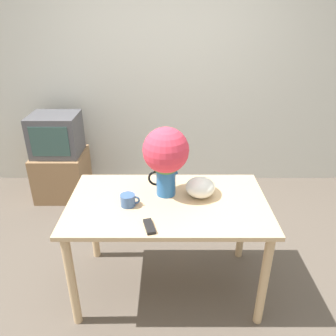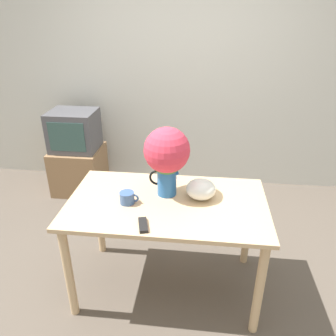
{
  "view_description": "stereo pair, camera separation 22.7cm",
  "coord_description": "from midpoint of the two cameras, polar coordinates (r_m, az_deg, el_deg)",
  "views": [
    {
      "loc": [
        0.01,
        -1.96,
        1.99
      ],
      "look_at": [
        0.01,
        0.07,
        0.98
      ],
      "focal_mm": 35.0,
      "sensor_mm": 36.0,
      "label": 1
    },
    {
      "loc": [
        0.24,
        -1.95,
        1.99
      ],
      "look_at": [
        0.01,
        0.07,
        0.98
      ],
      "focal_mm": 35.0,
      "sensor_mm": 36.0,
      "label": 2
    }
  ],
  "objects": [
    {
      "name": "ground_plane",
      "position": [
        2.79,
        2.1,
        -19.17
      ],
      "size": [
        12.0,
        12.0,
        0.0
      ],
      "primitive_type": "plane",
      "color": "brown"
    },
    {
      "name": "wall_back",
      "position": [
        3.83,
        4.72,
        15.78
      ],
      "size": [
        8.0,
        0.05,
        2.6
      ],
      "color": "silver",
      "rests_on": "ground_plane"
    },
    {
      "name": "table",
      "position": [
        2.34,
        2.63,
        -8.18
      ],
      "size": [
        1.38,
        0.8,
        0.78
      ],
      "color": "tan",
      "rests_on": "ground_plane"
    },
    {
      "name": "flower_vase",
      "position": [
        2.23,
        2.79,
        2.21
      ],
      "size": [
        0.32,
        0.32,
        0.5
      ],
      "color": "#235B9E",
      "rests_on": "table"
    },
    {
      "name": "coffee_mug",
      "position": [
        2.25,
        -4.22,
        -5.26
      ],
      "size": [
        0.13,
        0.1,
        0.08
      ],
      "color": "#385689",
      "rests_on": "table"
    },
    {
      "name": "white_bowl",
      "position": [
        2.31,
        8.56,
        -3.75
      ],
      "size": [
        0.21,
        0.21,
        0.14
      ],
      "color": "silver",
      "rests_on": "table"
    },
    {
      "name": "remote_control",
      "position": [
        2.03,
        -1.14,
        -9.99
      ],
      "size": [
        0.09,
        0.15,
        0.02
      ],
      "color": "black",
      "rests_on": "table"
    },
    {
      "name": "tv_stand",
      "position": [
        3.98,
        -13.63,
        -0.24
      ],
      "size": [
        0.55,
        0.53,
        0.52
      ],
      "color": "#8E6B47",
      "rests_on": "ground_plane"
    },
    {
      "name": "tv_set",
      "position": [
        3.8,
        -14.41,
        6.3
      ],
      "size": [
        0.51,
        0.43,
        0.44
      ],
      "color": "#4C4C51",
      "rests_on": "tv_stand"
    }
  ]
}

